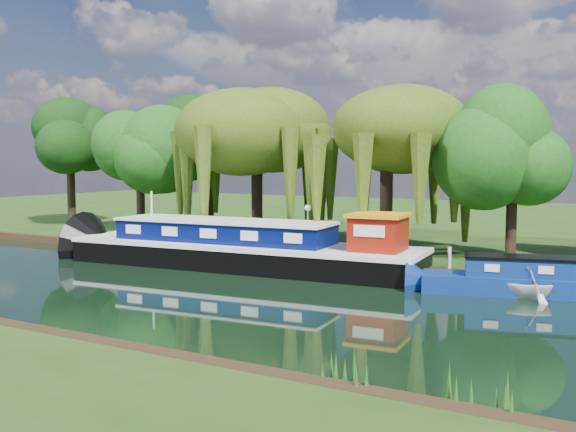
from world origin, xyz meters
The scene contains 15 objects.
ground centered at (0.00, 0.00, 0.00)m, with size 120.00×120.00×0.00m, color black.
far_bank centered at (0.00, 34.00, 0.23)m, with size 120.00×52.00×0.45m, color #1D390F.
dutch_barge centered at (-0.88, 6.16, 0.98)m, with size 18.93×5.57×3.94m.
narrowboat centered at (14.32, 6.68, 0.60)m, with size 11.67×4.89×1.69m.
red_dinghy centered at (-7.35, 5.00, 0.00)m, with size 2.22×3.11×0.64m, color maroon.
white_cruiser centered at (13.08, 5.63, 0.00)m, with size 2.24×2.60×1.37m, color silver.
willow_left centered at (-4.61, 13.37, 7.02)m, with size 7.55×7.55×9.05m.
willow_right centered at (4.53, 11.96, 6.46)m, with size 6.76×6.76×8.24m.
tree_far_left centered at (-13.80, 12.82, 6.25)m, with size 5.26×5.26×8.47m.
tree_far_back centered at (-22.54, 14.57, 6.65)m, with size 5.28×5.28×8.89m.
tree_far_mid centered at (-10.84, 16.81, 6.59)m, with size 5.44×5.44×8.91m.
tree_far_right centered at (11.06, 12.04, 5.62)m, with size 4.58×4.58×7.50m.
lamppost centered at (0.50, 10.50, 2.42)m, with size 0.36×0.36×2.56m.
mooring_posts centered at (-0.50, 8.40, 0.95)m, with size 19.16×0.16×1.00m.
reeds_near centered at (6.87, -7.57, 0.55)m, with size 33.70×1.50×1.10m.
Camera 1 is at (16.84, -20.93, 5.43)m, focal length 40.00 mm.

